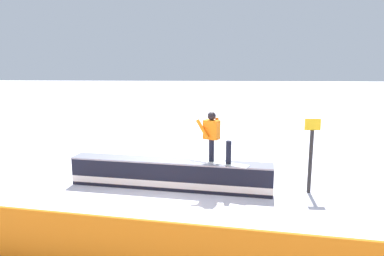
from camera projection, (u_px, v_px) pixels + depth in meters
name	position (u px, v px, depth m)	size (l,w,h in m)	color
ground_plane	(170.00, 188.00, 9.62)	(120.00, 120.00, 0.00)	white
grind_box	(170.00, 175.00, 9.55)	(5.54, 1.37, 0.79)	black
snowboarder	(214.00, 136.00, 9.16)	(1.55, 0.94, 1.34)	silver
safety_fence	(138.00, 249.00, 5.49)	(12.60, 0.06, 1.00)	orange
trail_marker	(311.00, 154.00, 9.10)	(0.40, 0.10, 1.98)	#262628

